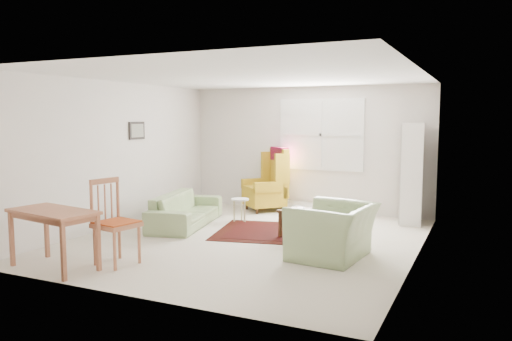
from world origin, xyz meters
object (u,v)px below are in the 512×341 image
at_px(armchair, 333,226).
at_px(wingback_chair, 264,179).
at_px(cabinet, 411,173).
at_px(desk_chair, 117,222).
at_px(coffee_table, 301,223).
at_px(stool, 240,210).
at_px(sofa, 186,203).
at_px(desk, 54,239).

distance_m(armchair, wingback_chair, 3.57).
bearing_deg(cabinet, desk_chair, -134.49).
height_order(coffee_table, stool, coffee_table).
relative_size(armchair, stool, 2.63).
height_order(sofa, armchair, armchair).
relative_size(coffee_table, desk_chair, 0.49).
distance_m(wingback_chair, cabinet, 2.88).
bearing_deg(wingback_chair, cabinet, 42.09).
relative_size(stool, cabinet, 0.24).
height_order(stool, desk, desk).
height_order(sofa, cabinet, cabinet).
bearing_deg(sofa, desk_chair, 179.37).
bearing_deg(cabinet, sofa, -160.90).
xyz_separation_m(armchair, coffee_table, (-0.79, 0.92, -0.21)).
xyz_separation_m(armchair, cabinet, (0.63, 2.77, 0.46)).
xyz_separation_m(sofa, coffee_table, (2.13, 0.01, -0.17)).
height_order(coffee_table, desk, desk).
bearing_deg(armchair, coffee_table, -133.42).
bearing_deg(desk_chair, coffee_table, -23.92).
bearing_deg(desk_chair, stool, 6.33).
xyz_separation_m(wingback_chair, coffee_table, (1.45, -1.85, -0.42)).
bearing_deg(stool, cabinet, 22.53).
bearing_deg(desk_chair, armchair, -48.42).
xyz_separation_m(desk, desk_chair, (0.59, 0.47, 0.18)).
bearing_deg(desk_chair, cabinet, -25.20).
height_order(sofa, desk_chair, desk_chair).
bearing_deg(wingback_chair, coffee_table, -9.78).
distance_m(wingback_chair, desk_chair, 4.24).
bearing_deg(wingback_chair, armchair, -8.95).
height_order(armchair, wingback_chair, wingback_chair).
distance_m(coffee_table, cabinet, 2.43).
bearing_deg(sofa, stool, -58.28).
distance_m(armchair, desk, 3.58).
relative_size(armchair, coffee_table, 2.06).
xyz_separation_m(armchair, desk, (-3.02, -1.93, -0.07)).
distance_m(coffee_table, desk_chair, 2.91).
bearing_deg(cabinet, armchair, -111.37).
relative_size(coffee_table, desk, 0.46).
bearing_deg(cabinet, wingback_chair, 171.34).
bearing_deg(sofa, armchair, -119.58).
bearing_deg(wingback_chair, sofa, -67.79).
bearing_deg(desk, stool, 76.87).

